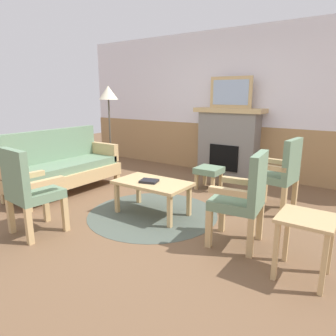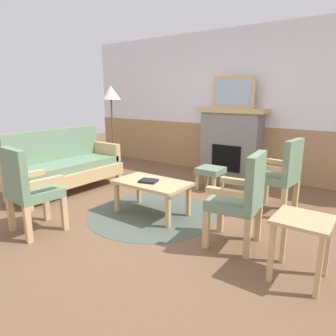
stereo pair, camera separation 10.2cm
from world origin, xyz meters
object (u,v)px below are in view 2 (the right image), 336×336
object	(u,v)px
armchair_by_window_left	(282,172)
side_table	(302,231)
framed_picture	(233,92)
floor_lamp_by_couch	(111,98)
couch	(65,167)
coffee_table	(152,185)
armchair_near_fireplace	(241,196)
fireplace	(231,142)
book_on_table	(149,181)
footstool	(210,172)
armchair_front_left	(28,187)

from	to	relation	value
armchair_by_window_left	side_table	distance (m)	1.57
framed_picture	floor_lamp_by_couch	world-z (taller)	framed_picture
couch	coffee_table	distance (m)	1.75
floor_lamp_by_couch	armchair_near_fireplace	bearing A→B (deg)	-22.37
coffee_table	armchair_by_window_left	distance (m)	1.70
fireplace	coffee_table	world-z (taller)	fireplace
framed_picture	side_table	size ratio (longest dim) A/B	1.45
fireplace	book_on_table	size ratio (longest dim) A/B	6.02
fireplace	coffee_table	distance (m)	2.36
book_on_table	floor_lamp_by_couch	bearing A→B (deg)	147.29
framed_picture	book_on_table	xyz separation A→B (m)	(-0.02, -2.39, -1.10)
footstool	armchair_by_window_left	bearing A→B (deg)	-15.96
couch	armchair_front_left	size ratio (longest dim) A/B	1.84
book_on_table	couch	bearing A→B (deg)	-179.76
framed_picture	fireplace	bearing A→B (deg)	-90.00
book_on_table	side_table	xyz separation A→B (m)	(1.92, -0.35, -0.02)
framed_picture	book_on_table	world-z (taller)	framed_picture
book_on_table	armchair_near_fireplace	distance (m)	1.29
footstool	armchair_front_left	xyz separation A→B (m)	(-0.84, -2.64, 0.25)
footstool	armchair_front_left	size ratio (longest dim) A/B	0.41
couch	side_table	distance (m)	3.66
coffee_table	book_on_table	distance (m)	0.08
armchair_near_fireplace	floor_lamp_by_couch	xyz separation A→B (m)	(-3.17, 1.30, 0.91)
footstool	floor_lamp_by_couch	xyz separation A→B (m)	(-1.99, -0.25, 1.17)
armchair_front_left	side_table	bearing A→B (deg)	17.43
footstool	side_table	world-z (taller)	side_table
armchair_near_fireplace	floor_lamp_by_couch	bearing A→B (deg)	157.63
book_on_table	armchair_by_window_left	xyz separation A→B (m)	(1.33, 1.11, 0.08)
coffee_table	armchair_front_left	bearing A→B (deg)	-121.33
book_on_table	footstool	size ratio (longest dim) A/B	0.54
floor_lamp_by_couch	couch	bearing A→B (deg)	-82.60
armchair_front_left	floor_lamp_by_couch	size ratio (longest dim) A/B	0.58
armchair_near_fireplace	fireplace	bearing A→B (deg)	116.93
armchair_front_left	couch	bearing A→B (deg)	130.39
fireplace	side_table	distance (m)	3.34
coffee_table	floor_lamp_by_couch	size ratio (longest dim) A/B	0.57
fireplace	coffee_table	xyz separation A→B (m)	(-0.01, -2.34, -0.27)
couch	armchair_by_window_left	bearing A→B (deg)	20.04
book_on_table	floor_lamp_by_couch	xyz separation A→B (m)	(-1.89, 1.21, 1.00)
framed_picture	footstool	bearing A→B (deg)	-84.85
coffee_table	armchair_near_fireplace	world-z (taller)	armchair_near_fireplace
footstool	armchair_front_left	world-z (taller)	armchair_front_left
framed_picture	floor_lamp_by_couch	distance (m)	2.25
coffee_table	side_table	world-z (taller)	side_table
fireplace	side_table	xyz separation A→B (m)	(1.90, -2.74, -0.22)
coffee_table	armchair_by_window_left	bearing A→B (deg)	38.93
framed_picture	coffee_table	size ratio (longest dim) A/B	0.83
framed_picture	side_table	world-z (taller)	framed_picture
footstool	armchair_near_fireplace	bearing A→B (deg)	-52.83
fireplace	framed_picture	distance (m)	0.91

